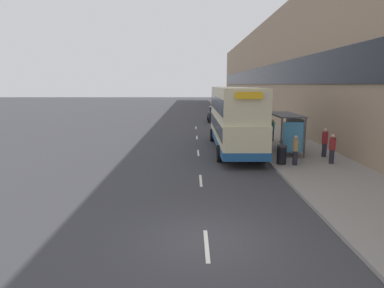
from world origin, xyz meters
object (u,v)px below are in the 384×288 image
object	(u,v)px
car_0	(216,114)
litter_bin	(282,155)
pedestrian_2	(333,149)
pedestrian_4	(294,128)
pedestrian_at_shelter	(273,130)
double_decker_bus_near	(235,117)
pedestrian_3	(296,150)
pedestrian_1	(326,142)
bus_shelter	(289,126)

from	to	relation	value
car_0	litter_bin	distance (m)	23.05
pedestrian_2	pedestrian_4	xyz separation A→B (m)	(0.27, 8.38, 0.09)
pedestrian_at_shelter	litter_bin	distance (m)	7.96
double_decker_bus_near	pedestrian_3	size ratio (longest dim) A/B	7.00
pedestrian_2	pedestrian_4	distance (m)	8.38
pedestrian_1	bus_shelter	bearing A→B (deg)	146.72
litter_bin	pedestrian_4	bearing A→B (deg)	69.99
double_decker_bus_near	car_0	size ratio (longest dim) A/B	2.69
pedestrian_2	pedestrian_3	world-z (taller)	pedestrian_2
pedestrian_4	double_decker_bus_near	bearing A→B (deg)	-143.68
pedestrian_1	pedestrian_3	xyz separation A→B (m)	(-2.43, -2.18, -0.05)
pedestrian_2	pedestrian_4	size ratio (longest dim) A/B	0.91
pedestrian_1	pedestrian_4	distance (m)	6.52
bus_shelter	pedestrian_3	bearing A→B (deg)	-98.98
pedestrian_at_shelter	pedestrian_3	distance (m)	8.09
car_0	pedestrian_3	world-z (taller)	car_0
pedestrian_1	pedestrian_4	xyz separation A→B (m)	(-0.03, 6.52, 0.05)
double_decker_bus_near	pedestrian_at_shelter	world-z (taller)	double_decker_bus_near
pedestrian_at_shelter	pedestrian_4	world-z (taller)	pedestrian_4
pedestrian_at_shelter	pedestrian_1	world-z (taller)	pedestrian_1
double_decker_bus_near	pedestrian_1	bearing A→B (deg)	-27.70
bus_shelter	pedestrian_1	distance (m)	2.42
pedestrian_2	litter_bin	size ratio (longest dim) A/B	1.59
pedestrian_4	pedestrian_at_shelter	bearing A→B (deg)	-160.82
pedestrian_at_shelter	litter_bin	bearing A→B (deg)	-99.27
car_0	pedestrian_1	xyz separation A→B (m)	(5.23, -21.00, 0.13)
double_decker_bus_near	pedestrian_2	distance (m)	6.83
pedestrian_1	pedestrian_3	bearing A→B (deg)	-138.16
car_0	pedestrian_at_shelter	xyz separation A→B (m)	(3.39, -15.11, 0.12)
pedestrian_2	litter_bin	xyz separation A→B (m)	(-2.82, -0.10, -0.32)
double_decker_bus_near	car_0	world-z (taller)	double_decker_bus_near
car_0	pedestrian_4	xyz separation A→B (m)	(5.20, -14.48, 0.18)
pedestrian_4	bus_shelter	bearing A→B (deg)	-109.46
double_decker_bus_near	pedestrian_at_shelter	size ratio (longest dim) A/B	6.63
pedestrian_3	pedestrian_1	bearing A→B (deg)	41.84
litter_bin	bus_shelter	bearing A→B (deg)	69.09
double_decker_bus_near	pedestrian_1	distance (m)	5.99
bus_shelter	litter_bin	xyz separation A→B (m)	(-1.22, -3.20, -1.21)
bus_shelter	pedestrian_3	world-z (taller)	bus_shelter
pedestrian_1	litter_bin	distance (m)	3.69
car_0	pedestrian_at_shelter	world-z (taller)	pedestrian_at_shelter
pedestrian_1	pedestrian_4	size ratio (longest dim) A/B	0.95
pedestrian_3	litter_bin	world-z (taller)	pedestrian_3
pedestrian_1	pedestrian_3	size ratio (longest dim) A/B	1.06
bus_shelter	litter_bin	distance (m)	3.63
bus_shelter	pedestrian_2	distance (m)	3.60
double_decker_bus_near	bus_shelter	bearing A→B (deg)	-24.21
car_0	pedestrian_at_shelter	size ratio (longest dim) A/B	2.46
bus_shelter	litter_bin	world-z (taller)	bus_shelter
pedestrian_1	pedestrian_2	size ratio (longest dim) A/B	1.04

